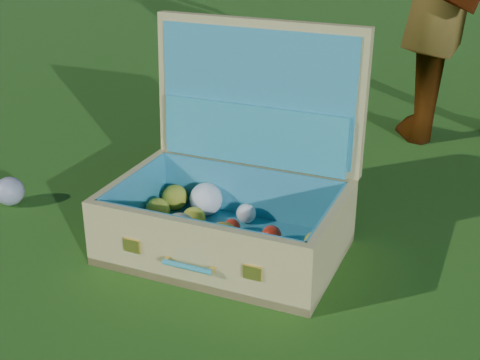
{
  "coord_description": "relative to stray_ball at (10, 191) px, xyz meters",
  "views": [
    {
      "loc": [
        0.77,
        -1.31,
        0.8
      ],
      "look_at": [
        0.06,
        -0.04,
        0.16
      ],
      "focal_mm": 50.0,
      "sensor_mm": 36.0,
      "label": 1
    }
  ],
  "objects": [
    {
      "name": "ground",
      "position": [
        0.58,
        0.17,
        -0.04
      ],
      "size": [
        60.0,
        60.0,
        0.0
      ],
      "primitive_type": "plane",
      "color": "#215114",
      "rests_on": "ground"
    },
    {
      "name": "stray_ball",
      "position": [
        0.0,
        0.0,
        0.0
      ],
      "size": [
        0.08,
        0.08,
        0.08
      ],
      "primitive_type": "sphere",
      "color": "teal",
      "rests_on": "ground"
    },
    {
      "name": "suitcase",
      "position": [
        0.63,
        0.12,
        0.11
      ],
      "size": [
        0.58,
        0.46,
        0.52
      ],
      "rotation": [
        0.0,
        0.0,
        0.1
      ],
      "color": "tan",
      "rests_on": "ground"
    }
  ]
}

